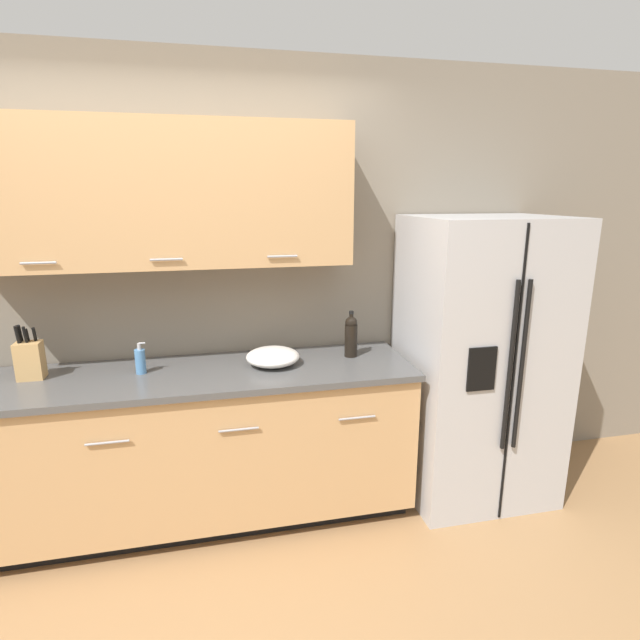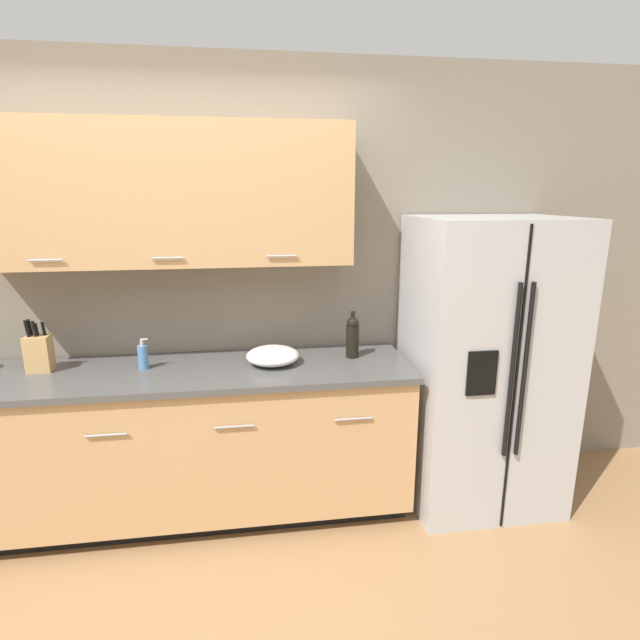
# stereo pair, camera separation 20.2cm
# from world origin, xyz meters

# --- Properties ---
(wall_back) EXTENTS (10.00, 0.39, 2.60)m
(wall_back) POSITION_xyz_m (-0.01, 1.34, 1.44)
(wall_back) COLOR gray
(wall_back) RESTS_ON ground_plane
(counter_unit) EXTENTS (2.60, 0.64, 0.91)m
(counter_unit) POSITION_xyz_m (-0.03, 1.05, 0.46)
(counter_unit) COLOR black
(counter_unit) RESTS_ON ground_plane
(refrigerator) EXTENTS (0.86, 0.74, 1.72)m
(refrigerator) POSITION_xyz_m (1.75, 1.00, 0.86)
(refrigerator) COLOR #B2B2B5
(refrigerator) RESTS_ON ground_plane
(knife_block) EXTENTS (0.13, 0.10, 0.29)m
(knife_block) POSITION_xyz_m (-0.75, 1.12, 1.01)
(knife_block) COLOR tan
(knife_block) RESTS_ON counter_unit
(wine_bottle) EXTENTS (0.08, 0.08, 0.28)m
(wine_bottle) POSITION_xyz_m (0.98, 1.11, 1.03)
(wine_bottle) COLOR black
(wine_bottle) RESTS_ON counter_unit
(soap_dispenser) EXTENTS (0.06, 0.05, 0.17)m
(soap_dispenser) POSITION_xyz_m (-0.20, 1.08, 0.98)
(soap_dispenser) COLOR #4C7FB2
(soap_dispenser) RESTS_ON counter_unit
(mixing_bowl) EXTENTS (0.30, 0.30, 0.09)m
(mixing_bowl) POSITION_xyz_m (0.51, 1.06, 0.95)
(mixing_bowl) COLOR white
(mixing_bowl) RESTS_ON counter_unit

